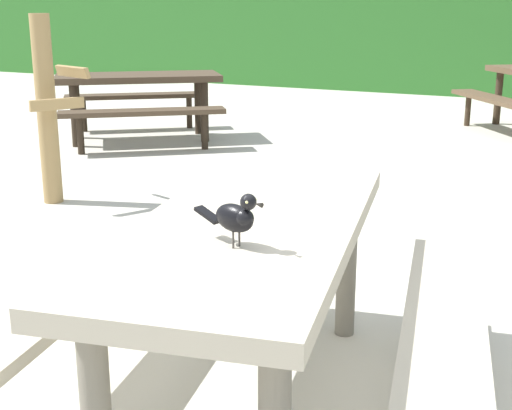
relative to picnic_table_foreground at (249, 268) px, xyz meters
The scene contains 4 objects.
picnic_table_foreground is the anchor object (origin of this frame).
bird_grackle 0.42m from the picnic_table_foreground, 69.67° to the right, with size 0.28×0.12×0.18m.
picnic_table_far_centre 5.73m from the picnic_table_foreground, 129.92° to the left, with size 2.38×2.38×0.74m.
stalk_post_left_side 3.31m from the picnic_table_foreground, 144.82° to the left, with size 0.45×0.62×1.42m.
Camera 1 is at (1.00, -2.07, 1.48)m, focal length 49.82 mm.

